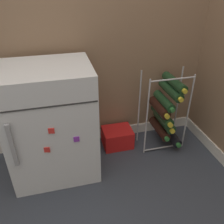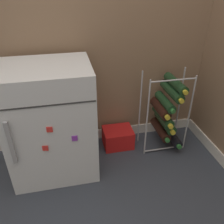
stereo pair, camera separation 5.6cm
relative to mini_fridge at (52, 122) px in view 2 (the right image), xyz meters
The scene contains 4 objects.
ground_plane 0.66m from the mini_fridge, 54.38° to the right, with size 14.00×14.00×0.00m, color #333842.
mini_fridge is the anchor object (origin of this frame).
wine_rack 0.90m from the mini_fridge, ahead, with size 0.36×0.33×0.66m.
soda_box 0.63m from the mini_fridge, 16.33° to the left, with size 0.25×0.20×0.16m.
Camera 2 is at (-0.18, -1.01, 1.31)m, focal length 38.00 mm.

